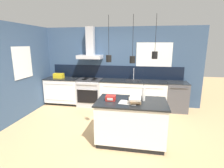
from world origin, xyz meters
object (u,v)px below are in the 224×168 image
at_px(bottle_on_island, 144,94).
at_px(book_stack, 135,100).
at_px(oven_range, 90,92).
at_px(dishwasher, 176,96).
at_px(yellow_toolbox, 59,76).
at_px(red_supply_box, 111,98).

xyz_separation_m(bottle_on_island, book_stack, (-0.17, -0.17, -0.09)).
bearing_deg(oven_range, book_stack, -53.10).
distance_m(dishwasher, yellow_toolbox, 3.95).
bearing_deg(bottle_on_island, book_stack, -134.87).
bearing_deg(oven_range, yellow_toolbox, 179.77).
bearing_deg(dishwasher, red_supply_box, -129.33).
bearing_deg(red_supply_box, dishwasher, 50.67).
bearing_deg(oven_range, dishwasher, 0.09).
distance_m(bottle_on_island, yellow_toolbox, 3.49).
distance_m(oven_range, bottle_on_island, 2.72).
bearing_deg(bottle_on_island, oven_range, 131.98).
bearing_deg(bottle_on_island, red_supply_box, -171.18).
height_order(dishwasher, book_stack, book_stack).
xyz_separation_m(dishwasher, bottle_on_island, (-1.03, -1.97, 0.60)).
distance_m(oven_range, book_stack, 2.72).
relative_size(book_stack, yellow_toolbox, 1.07).
bearing_deg(yellow_toolbox, book_stack, -38.26).
distance_m(bottle_on_island, red_supply_box, 0.69).
bearing_deg(dishwasher, oven_range, -179.91).
height_order(book_stack, yellow_toolbox, yellow_toolbox).
xyz_separation_m(dishwasher, book_stack, (-1.19, -2.14, 0.51)).
height_order(dishwasher, yellow_toolbox, yellow_toolbox).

